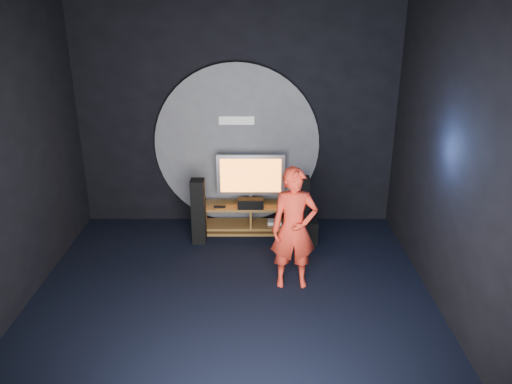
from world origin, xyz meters
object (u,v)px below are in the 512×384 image
(media_console, at_px, (251,219))
(subwoofer, at_px, (306,231))
(tv, at_px, (251,177))
(player, at_px, (294,229))
(tower_speaker_right, at_px, (302,208))
(tower_speaker_left, at_px, (198,212))

(media_console, distance_m, subwoofer, 0.93)
(tv, distance_m, player, 1.78)
(media_console, height_order, tv, tv)
(media_console, xyz_separation_m, subwoofer, (0.84, -0.38, -0.02))
(tower_speaker_right, distance_m, subwoofer, 0.35)
(media_console, relative_size, tv, 1.43)
(subwoofer, relative_size, player, 0.22)
(tower_speaker_left, xyz_separation_m, player, (1.34, -1.22, 0.29))
(tv, xyz_separation_m, subwoofer, (0.85, -0.45, -0.71))
(tower_speaker_right, relative_size, subwoofer, 2.81)
(tv, xyz_separation_m, player, (0.56, -1.68, -0.09))
(media_console, relative_size, tower_speaker_right, 1.51)
(tv, distance_m, tower_speaker_right, 0.94)
(tower_speaker_right, bearing_deg, subwoofer, -56.09)
(tv, height_order, player, player)
(tower_speaker_left, relative_size, player, 0.63)
(tower_speaker_left, height_order, subwoofer, tower_speaker_left)
(tower_speaker_right, bearing_deg, media_console, 160.09)
(media_console, distance_m, player, 1.81)
(tower_speaker_left, height_order, tower_speaker_right, same)
(tower_speaker_left, relative_size, subwoofer, 2.81)
(media_console, distance_m, tower_speaker_left, 0.93)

